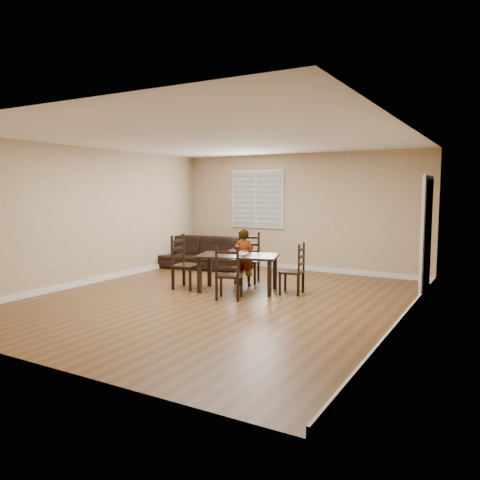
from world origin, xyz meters
name	(u,v)px	position (x,y,z in m)	size (l,w,h in m)	color
ground	(220,299)	(0.00, 0.00, 0.00)	(7.00, 7.00, 0.00)	brown
room	(227,193)	(0.04, 0.18, 1.81)	(6.04, 7.04, 2.72)	#CDAB8A
dining_table	(238,260)	(-0.07, 0.75, 0.59)	(1.62, 1.20, 0.68)	black
chair_near	(248,259)	(-0.34, 1.65, 0.46)	(0.56, 0.54, 1.02)	black
chair_far	(228,276)	(0.16, 0.01, 0.43)	(0.53, 0.51, 0.94)	black
chair_left	(181,264)	(-1.15, 0.45, 0.46)	(0.47, 0.50, 1.02)	black
chair_right	(298,271)	(0.99, 1.06, 0.42)	(0.44, 0.47, 0.92)	black
child	(244,257)	(-0.22, 1.25, 0.56)	(0.41, 0.27, 1.11)	gray
napkin	(240,253)	(-0.12, 0.91, 0.68)	(0.26, 0.26, 0.00)	silver
donut	(241,252)	(-0.10, 0.91, 0.70)	(0.10, 0.10, 0.04)	#CA8248
sofa	(197,252)	(-2.29, 2.60, 0.37)	(2.55, 1.00, 0.74)	black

